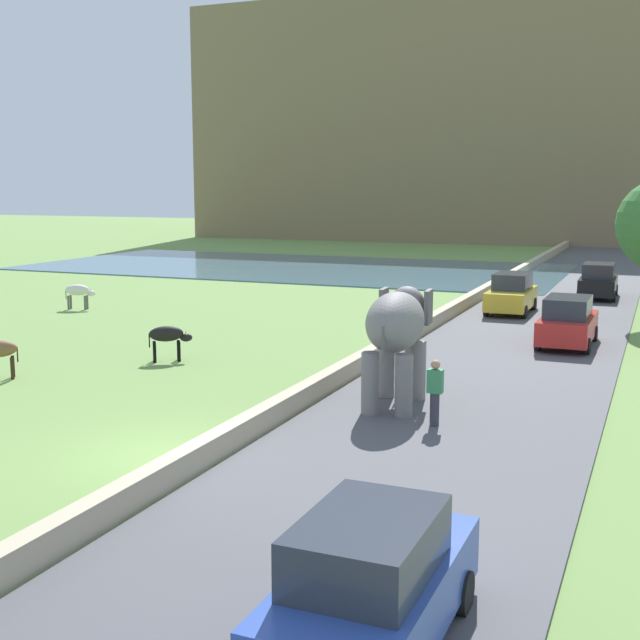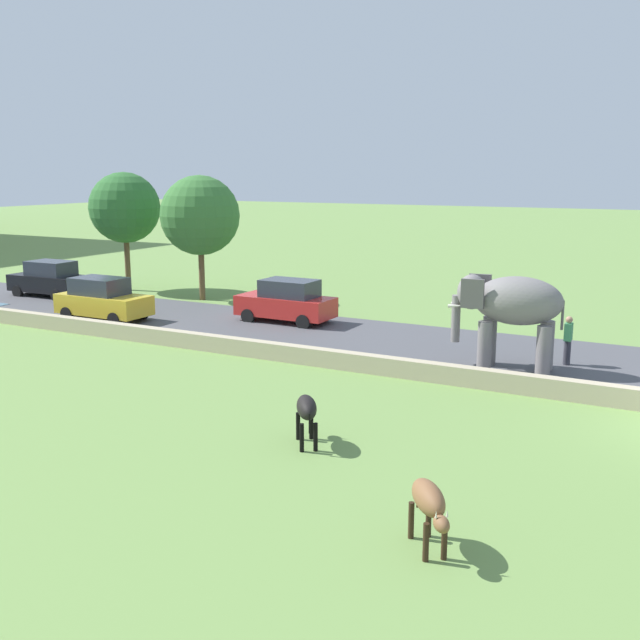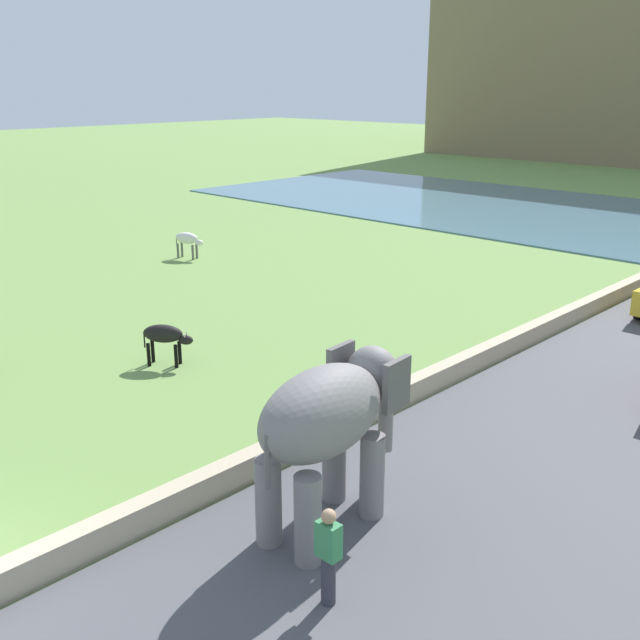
{
  "view_description": "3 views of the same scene",
  "coord_description": "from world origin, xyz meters",
  "px_view_note": "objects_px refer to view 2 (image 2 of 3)",
  "views": [
    {
      "loc": [
        9.59,
        -14.32,
        5.63
      ],
      "look_at": [
        0.15,
        8.42,
        1.64
      ],
      "focal_mm": 46.82,
      "sensor_mm": 36.0,
      "label": 1
    },
    {
      "loc": [
        -19.02,
        0.44,
        6.13
      ],
      "look_at": [
        -0.62,
        10.17,
        1.92
      ],
      "focal_mm": 41.45,
      "sensor_mm": 36.0,
      "label": 2
    },
    {
      "loc": [
        11.05,
        -2.48,
        7.38
      ],
      "look_at": [
        -1.55,
        10.58,
        1.52
      ],
      "focal_mm": 41.54,
      "sensor_mm": 36.0,
      "label": 3
    }
  ],
  "objects_px": {
    "car_yellow": "(103,299)",
    "cow_black": "(306,409)",
    "elephant": "(510,307)",
    "person_beside_elephant": "(568,340)",
    "car_black": "(49,279)",
    "car_red": "(287,301)",
    "cow_brown": "(429,503)"
  },
  "relations": [
    {
      "from": "car_yellow",
      "to": "cow_black",
      "type": "relative_size",
      "value": 3.03
    },
    {
      "from": "elephant",
      "to": "car_yellow",
      "type": "height_order",
      "value": "elephant"
    },
    {
      "from": "person_beside_elephant",
      "to": "car_black",
      "type": "relative_size",
      "value": 0.4
    },
    {
      "from": "car_red",
      "to": "cow_brown",
      "type": "bearing_deg",
      "value": -142.49
    },
    {
      "from": "car_yellow",
      "to": "cow_brown",
      "type": "xyz_separation_m",
      "value": [
        -11.74,
        -18.44,
        -0.06
      ]
    },
    {
      "from": "person_beside_elephant",
      "to": "cow_black",
      "type": "relative_size",
      "value": 1.23
    },
    {
      "from": "elephant",
      "to": "car_red",
      "type": "bearing_deg",
      "value": 72.13
    },
    {
      "from": "cow_brown",
      "to": "car_yellow",
      "type": "bearing_deg",
      "value": 57.5
    },
    {
      "from": "elephant",
      "to": "cow_brown",
      "type": "height_order",
      "value": "elephant"
    },
    {
      "from": "elephant",
      "to": "car_black",
      "type": "height_order",
      "value": "elephant"
    },
    {
      "from": "elephant",
      "to": "person_beside_elephant",
      "type": "bearing_deg",
      "value": -47.44
    },
    {
      "from": "cow_black",
      "to": "elephant",
      "type": "bearing_deg",
      "value": -16.37
    },
    {
      "from": "car_yellow",
      "to": "car_red",
      "type": "relative_size",
      "value": 1.0
    },
    {
      "from": "car_yellow",
      "to": "cow_black",
      "type": "bearing_deg",
      "value": -120.59
    },
    {
      "from": "car_yellow",
      "to": "car_red",
      "type": "bearing_deg",
      "value": -65.78
    },
    {
      "from": "car_red",
      "to": "car_yellow",
      "type": "bearing_deg",
      "value": 114.22
    },
    {
      "from": "elephant",
      "to": "cow_black",
      "type": "height_order",
      "value": "elephant"
    },
    {
      "from": "person_beside_elephant",
      "to": "cow_brown",
      "type": "xyz_separation_m",
      "value": [
        -13.14,
        -0.06,
        -0.04
      ]
    },
    {
      "from": "person_beside_elephant",
      "to": "car_black",
      "type": "distance_m",
      "value": 24.98
    },
    {
      "from": "person_beside_elephant",
      "to": "car_black",
      "type": "height_order",
      "value": "car_black"
    },
    {
      "from": "elephant",
      "to": "person_beside_elephant",
      "type": "relative_size",
      "value": 2.16
    },
    {
      "from": "person_beside_elephant",
      "to": "car_yellow",
      "type": "relative_size",
      "value": 0.41
    },
    {
      "from": "elephant",
      "to": "car_black",
      "type": "relative_size",
      "value": 0.87
    },
    {
      "from": "car_black",
      "to": "car_yellow",
      "type": "bearing_deg",
      "value": -115.72
    },
    {
      "from": "car_yellow",
      "to": "car_black",
      "type": "bearing_deg",
      "value": 64.28
    },
    {
      "from": "car_red",
      "to": "car_black",
      "type": "bearing_deg",
      "value": 89.99
    },
    {
      "from": "elephant",
      "to": "cow_brown",
      "type": "xyz_separation_m",
      "value": [
        -11.72,
        -1.6,
        -1.2
      ]
    },
    {
      "from": "elephant",
      "to": "car_red",
      "type": "relative_size",
      "value": 0.88
    },
    {
      "from": "cow_brown",
      "to": "car_black",
      "type": "bearing_deg",
      "value": 59.19
    },
    {
      "from": "elephant",
      "to": "cow_brown",
      "type": "bearing_deg",
      "value": -172.22
    },
    {
      "from": "car_black",
      "to": "cow_brown",
      "type": "distance_m",
      "value": 29.08
    },
    {
      "from": "car_black",
      "to": "car_yellow",
      "type": "relative_size",
      "value": 1.01
    }
  ]
}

